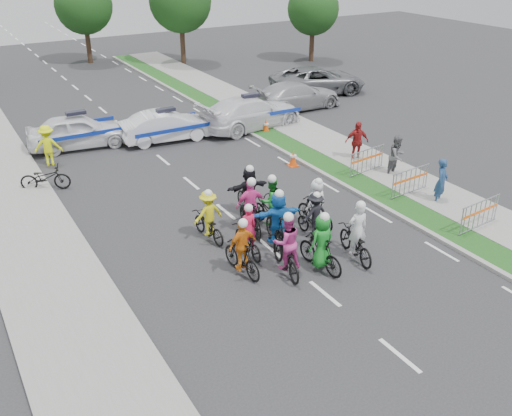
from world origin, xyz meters
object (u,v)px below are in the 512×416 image
cone_1 (266,126)px  spectator_1 (397,156)px  civilian_sedan (297,96)px  rider_1 (321,248)px  rider_4 (314,220)px  rider_9 (250,212)px  cone_0 (293,158)px  tree_4 (83,5)px  barrier_0 (479,216)px  spectator_2 (357,142)px  police_car_1 (167,126)px  civilian_suv (318,80)px  marshal_hiviz (48,146)px  rider_7 (316,208)px  police_car_0 (78,131)px  rider_3 (242,253)px  barrier_1 (410,182)px  barrier_2 (367,162)px  rider_6 (248,237)px  police_car_2 (251,113)px  rider_10 (208,220)px  rider_2 (286,250)px  rider_8 (270,208)px  tree_2 (313,9)px  spectator_0 (441,181)px  rider_0 (356,239)px  rider_5 (277,222)px  rider_11 (249,194)px

cone_1 → spectator_1: bearing=-77.0°
civilian_sedan → spectator_1: 10.43m
rider_1 → spectator_1: 8.22m
rider_4 → rider_9: (-1.61, 1.39, 0.11)m
cone_0 → tree_4: 25.85m
barrier_0 → tree_4: 33.99m
spectator_2 → police_car_1: bearing=152.4°
civilian_suv → marshal_hiviz: marshal_hiviz is taller
rider_7 → tree_4: (0.87, 30.55, 3.47)m
rider_1 → police_car_0: 14.81m
rider_7 → rider_3: bearing=13.4°
rider_4 → police_car_1: size_ratio=0.39×
spectator_1 → barrier_1: 2.02m
barrier_2 → barrier_0: bearing=-90.0°
cone_0 → cone_1: same height
rider_6 → police_car_2: (6.42, 10.95, 0.23)m
rider_9 → barrier_2: bearing=-155.6°
rider_9 → rider_10: rider_9 is taller
rider_10 → marshal_hiviz: size_ratio=1.02×
rider_2 → rider_8: size_ratio=1.05×
tree_4 → police_car_0: bearing=-107.2°
rider_2 → police_car_1: (1.53, 12.79, -0.02)m
rider_3 → tree_2: 31.00m
cone_0 → rider_4: bearing=-117.7°
rider_8 → spectator_0: bearing=163.1°
rider_4 → police_car_2: size_ratio=0.30×
rider_0 → rider_7: (0.17, 2.34, 0.06)m
rider_1 → rider_0: bearing=173.9°
spectator_0 → police_car_1: bearing=92.3°
rider_3 → spectator_2: (8.78, 5.48, 0.18)m
police_car_2 → spectator_2: 6.61m
rider_1 → spectator_2: rider_1 is taller
rider_1 → rider_10: bearing=-64.9°
rider_9 → tree_2: size_ratio=0.35×
rider_10 → spectator_0: (8.63, -1.87, 0.17)m
rider_2 → cone_1: 13.00m
rider_7 → spectator_2: rider_7 is taller
rider_0 → rider_7: rider_0 is taller
rider_2 → tree_2: size_ratio=0.36×
spectator_0 → barrier_2: size_ratio=0.88×
cone_1 → tree_2: (12.09, 13.09, 3.49)m
rider_7 → spectator_0: (5.08, -0.82, 0.16)m
rider_1 → barrier_1: size_ratio=0.98×
rider_4 → police_car_0: rider_4 is taller
rider_4 → rider_9: bearing=-44.2°
rider_5 → rider_6: rider_5 is taller
cone_0 → rider_9: bearing=-137.0°
rider_11 → spectator_1: (7.03, 0.07, 0.05)m
marshal_hiviz → cone_0: (9.03, -5.40, -0.55)m
rider_2 → rider_7: bearing=-130.5°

